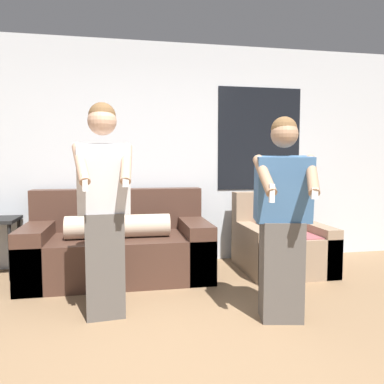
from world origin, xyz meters
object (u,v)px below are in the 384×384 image
armchair (281,244)px  person_right (283,220)px  couch (119,247)px  person_left (104,209)px

armchair → person_right: person_right is taller
couch → person_right: person_right is taller
couch → person_right: bearing=-47.6°
couch → person_left: size_ratio=1.13×
person_left → person_right: person_left is taller
person_left → armchair: bearing=26.9°
armchair → person_left: person_left is taller
armchair → couch: bearing=177.7°
couch → armchair: couch is taller
person_left → person_right: 1.42m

